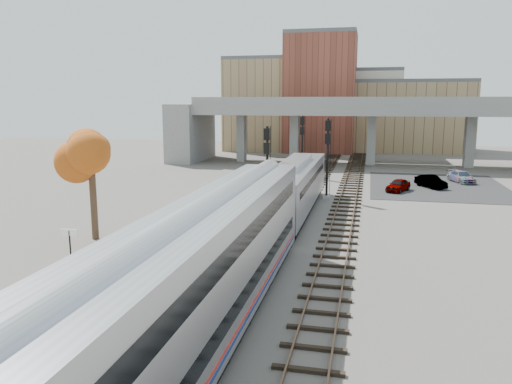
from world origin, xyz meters
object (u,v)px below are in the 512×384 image
at_px(coach, 205,273).
at_px(signal_mast_near, 267,171).
at_px(locomotive, 295,186).
at_px(signal_mast_mid, 327,159).
at_px(signal_mast_far, 302,146).
at_px(tree, 91,159).
at_px(car_a, 398,185).
at_px(car_c, 461,177).
at_px(car_b, 431,181).

height_order(coach, signal_mast_near, signal_mast_near).
distance_m(locomotive, signal_mast_mid, 7.15).
relative_size(signal_mast_far, tree, 1.01).
bearing_deg(car_a, tree, -107.48).
xyz_separation_m(coach, signal_mast_mid, (2.00, 29.32, 0.96)).
bearing_deg(tree, signal_mast_far, 72.37).
bearing_deg(locomotive, car_c, 50.63).
relative_size(coach, tree, 3.47).
xyz_separation_m(coach, tree, (-11.76, 12.16, 2.55)).
xyz_separation_m(coach, car_b, (12.16, 37.60, -2.11)).
bearing_deg(car_b, signal_mast_near, -162.12).
bearing_deg(signal_mast_near, tree, -135.50).
distance_m(coach, car_c, 44.93).
bearing_deg(signal_mast_near, car_c, 48.47).
bearing_deg(coach, car_a, 75.87).
bearing_deg(car_a, signal_mast_mid, -116.68).
xyz_separation_m(locomotive, car_c, (15.89, 19.37, -1.62)).
relative_size(coach, signal_mast_mid, 3.37).
height_order(car_a, car_c, car_a).
bearing_deg(locomotive, car_b, 50.95).
distance_m(signal_mast_near, car_a, 17.15).
bearing_deg(signal_mast_far, car_c, -1.88).
bearing_deg(car_b, locomotive, -159.35).
height_order(signal_mast_far, tree, signal_mast_far).
bearing_deg(coach, signal_mast_near, 95.54).
bearing_deg(car_a, signal_mast_far, 168.70).
xyz_separation_m(car_b, car_c, (3.73, 4.37, -0.03)).
relative_size(coach, signal_mast_near, 3.54).
xyz_separation_m(signal_mast_far, car_a, (10.82, -7.91, -2.98)).
bearing_deg(locomotive, tree, -138.40).
distance_m(car_b, car_c, 5.75).
xyz_separation_m(signal_mast_near, car_b, (14.26, 15.94, -2.82)).
height_order(signal_mast_mid, car_b, signal_mast_mid).
bearing_deg(car_b, signal_mast_mid, -171.11).
bearing_deg(car_a, car_c, 70.42).
xyz_separation_m(signal_mast_near, signal_mast_mid, (4.10, 7.66, 0.25)).
height_order(locomotive, car_b, locomotive).
bearing_deg(coach, car_b, 72.07).
height_order(signal_mast_near, car_c, signal_mast_near).
distance_m(signal_mast_near, car_b, 21.58).
height_order(locomotive, coach, coach).
xyz_separation_m(locomotive, car_b, (12.16, 14.99, -1.59)).
distance_m(car_a, car_c, 10.24).
bearing_deg(locomotive, signal_mast_far, 96.01).
bearing_deg(tree, locomotive, 41.60).
bearing_deg(coach, car_c, 69.26).
distance_m(signal_mast_near, car_c, 27.29).
relative_size(car_b, car_c, 0.92).
bearing_deg(signal_mast_far, signal_mast_near, -90.00).
bearing_deg(car_c, car_b, -148.91).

